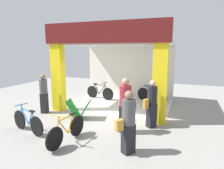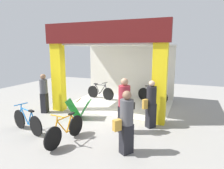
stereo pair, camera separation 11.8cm
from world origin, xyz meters
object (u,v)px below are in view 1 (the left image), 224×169
Objects in this scene: bicycle_inside_0 at (152,95)px; bicycle_parked_1 at (28,122)px; sandwich_board_sign at (79,109)px; pedestrian_3 at (44,93)px; pedestrian_0 at (125,105)px; bicycle_inside_1 at (100,92)px; pedestrian_1 at (152,104)px; pedestrian_2 at (128,122)px; bicycle_parked_0 at (67,131)px.

bicycle_parked_1 is at bearing -120.60° from bicycle_inside_0.
bicycle_parked_1 is 1.57× the size of sandwich_board_sign.
pedestrian_0 is at bearing -10.25° from pedestrian_3.
pedestrian_1 is at bearing -41.13° from bicycle_inside_1.
bicycle_inside_0 is 6.07m from bicycle_parked_1.
pedestrian_2 is at bearing -0.90° from bicycle_parked_1.
pedestrian_1 reaches higher than bicycle_inside_1.
bicycle_parked_0 is at bearing -69.66° from sandwich_board_sign.
pedestrian_0 reaches higher than pedestrian_2.
bicycle_inside_0 is at bearing 57.86° from sandwich_board_sign.
pedestrian_3 is at bearing -178.96° from pedestrian_1.
bicycle_inside_1 is 3.23m from pedestrian_3.
bicycle_inside_0 reaches higher than bicycle_parked_1.
bicycle_parked_1 is 4.15m from pedestrian_1.
bicycle_inside_1 is 4.50m from pedestrian_0.
pedestrian_1 is (2.07, 2.03, 0.48)m from bicycle_parked_0.
pedestrian_0 is 3.87m from pedestrian_3.
bicycle_inside_1 is at bearing 67.44° from pedestrian_3.
pedestrian_3 is (-3.81, 0.69, -0.09)m from pedestrian_0.
pedestrian_0 is (2.58, -3.64, 0.57)m from bicycle_inside_1.
bicycle_parked_1 is 0.96× the size of pedestrian_3.
bicycle_inside_0 is 4.13m from sandwich_board_sign.
pedestrian_1 is (0.56, -3.32, 0.47)m from bicycle_inside_0.
pedestrian_1 is (3.28, -2.87, 0.47)m from bicycle_inside_1.
sandwich_board_sign is 1.81m from pedestrian_3.
sandwich_board_sign is at bearing -80.29° from bicycle_inside_1.
bicycle_inside_0 is at bearing 9.46° from bicycle_inside_1.
pedestrian_1 reaches higher than sandwich_board_sign.
bicycle_parked_1 is at bearing -64.83° from pedestrian_3.
pedestrian_3 is (-4.25, 1.87, -0.01)m from pedestrian_2.
sandwich_board_sign is (0.52, -3.05, -0.00)m from bicycle_inside_1.
bicycle_parked_1 is 0.89× the size of pedestrian_0.
sandwich_board_sign is 0.62× the size of pedestrian_1.
pedestrian_3 is (-1.23, -2.95, 0.48)m from bicycle_inside_1.
bicycle_inside_0 is 4.13m from pedestrian_0.
pedestrian_1 is 0.99× the size of pedestrian_3.
bicycle_parked_1 is at bearing -152.47° from pedestrian_1.
bicycle_inside_1 is (-2.72, -0.45, 0.00)m from bicycle_inside_0.
sandwich_board_sign is 0.61× the size of pedestrian_3.
bicycle_inside_0 is at bearing 88.10° from pedestrian_0.
bicycle_parked_1 is at bearing 175.34° from bicycle_parked_0.
pedestrian_3 reaches higher than bicycle_parked_0.
pedestrian_1 is at bearing 82.56° from pedestrian_2.
pedestrian_2 is at bearing -35.36° from sandwich_board_sign.
pedestrian_1 reaches higher than bicycle_parked_0.
pedestrian_0 is at bearing 42.53° from bicycle_parked_0.
pedestrian_3 is (-3.94, -3.40, 0.48)m from bicycle_inside_0.
bicycle_inside_1 is at bearing 125.38° from pedestrian_0.
bicycle_parked_1 is at bearing -117.31° from sandwich_board_sign.
pedestrian_2 reaches higher than pedestrian_3.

